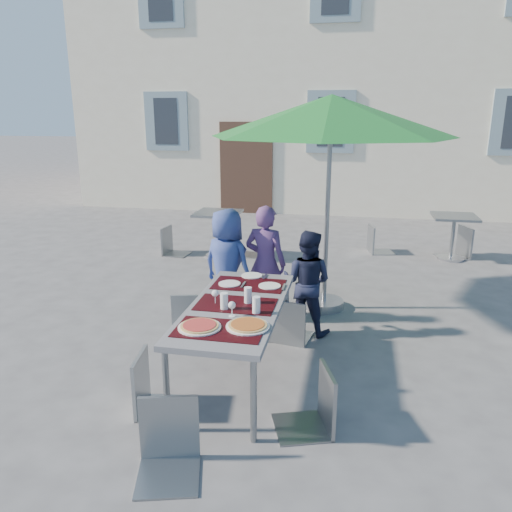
% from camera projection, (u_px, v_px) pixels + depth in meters
% --- Properties ---
extents(ground, '(90.00, 90.00, 0.00)m').
position_uv_depth(ground, '(280.00, 360.00, 5.04)').
color(ground, '#4C4D4F').
rests_on(ground, ground).
extents(building, '(13.60, 8.20, 11.10)m').
position_uv_depth(building, '(342.00, 26.00, 14.53)').
color(building, beige).
rests_on(building, ground).
extents(dining_table, '(0.80, 1.85, 0.76)m').
position_uv_depth(dining_table, '(236.00, 310.00, 4.48)').
color(dining_table, '#4F4F54').
rests_on(dining_table, ground).
extents(pizza_near_left, '(0.35, 0.35, 0.03)m').
position_uv_depth(pizza_near_left, '(199.00, 326.00, 3.96)').
color(pizza_near_left, white).
rests_on(pizza_near_left, dining_table).
extents(pizza_near_right, '(0.35, 0.35, 0.03)m').
position_uv_depth(pizza_near_right, '(248.00, 325.00, 3.98)').
color(pizza_near_right, white).
rests_on(pizza_near_right, dining_table).
extents(glassware, '(0.47, 0.39, 0.15)m').
position_uv_depth(glassware, '(239.00, 300.00, 4.34)').
color(glassware, silver).
rests_on(glassware, dining_table).
extents(place_settings, '(0.66, 0.52, 0.01)m').
position_uv_depth(place_settings, '(251.00, 282.00, 5.04)').
color(place_settings, white).
rests_on(place_settings, dining_table).
extents(child_0, '(0.77, 0.64, 1.34)m').
position_uv_depth(child_0, '(227.00, 265.00, 5.90)').
color(child_0, '#32448B').
rests_on(child_0, ground).
extents(child_1, '(0.56, 0.43, 1.39)m').
position_uv_depth(child_1, '(265.00, 263.00, 5.88)').
color(child_1, '#5C3874').
rests_on(child_1, ground).
extents(child_2, '(0.63, 0.46, 1.18)m').
position_uv_depth(child_2, '(307.00, 282.00, 5.54)').
color(child_2, '#181C35').
rests_on(child_2, ground).
extents(chair_0, '(0.56, 0.57, 1.03)m').
position_uv_depth(chair_0, '(193.00, 286.00, 5.36)').
color(chair_0, '#91989C').
rests_on(chair_0, ground).
extents(chair_1, '(0.41, 0.42, 0.88)m').
position_uv_depth(chair_1, '(254.00, 287.00, 5.62)').
color(chair_1, '#8E9599').
rests_on(chair_1, ground).
extents(chair_2, '(0.48, 0.48, 0.93)m').
position_uv_depth(chair_2, '(290.00, 294.00, 5.30)').
color(chair_2, gray).
rests_on(chair_2, ground).
extents(chair_3, '(0.48, 0.47, 0.94)m').
position_uv_depth(chair_3, '(151.00, 349.00, 4.05)').
color(chair_3, '#949B9F').
rests_on(chair_3, ground).
extents(chair_4, '(0.54, 0.53, 0.94)m').
position_uv_depth(chair_4, '(316.00, 365.00, 3.80)').
color(chair_4, gray).
rests_on(chair_4, ground).
extents(chair_5, '(0.52, 0.52, 0.95)m').
position_uv_depth(chair_5, '(166.00, 397.00, 3.36)').
color(chair_5, gray).
rests_on(chair_5, ground).
extents(patio_umbrella, '(2.88, 2.88, 2.61)m').
position_uv_depth(patio_umbrella, '(331.00, 117.00, 5.74)').
color(patio_umbrella, '#B6B8BF').
rests_on(patio_umbrella, ground).
extents(cafe_table_0, '(0.74, 0.74, 0.79)m').
position_uv_depth(cafe_table_0, '(218.00, 225.00, 8.50)').
color(cafe_table_0, '#B6B8BF').
rests_on(cafe_table_0, ground).
extents(bg_chair_l_0, '(0.45, 0.44, 0.92)m').
position_uv_depth(bg_chair_l_0, '(171.00, 224.00, 8.67)').
color(bg_chair_l_0, gray).
rests_on(bg_chair_l_0, ground).
extents(bg_chair_r_0, '(0.43, 0.43, 0.92)m').
position_uv_depth(bg_chair_r_0, '(256.00, 226.00, 8.56)').
color(bg_chair_r_0, gray).
rests_on(bg_chair_r_0, ground).
extents(cafe_table_1, '(0.71, 0.71, 0.76)m').
position_uv_depth(cafe_table_1, '(453.00, 229.00, 8.35)').
color(cafe_table_1, '#B6B8BF').
rests_on(cafe_table_1, ground).
extents(bg_chair_l_1, '(0.50, 0.49, 0.92)m').
position_uv_depth(bg_chair_l_1, '(377.00, 223.00, 8.77)').
color(bg_chair_l_1, '#92989D').
rests_on(bg_chair_l_1, ground).
extents(bg_chair_r_1, '(0.58, 0.58, 1.01)m').
position_uv_depth(bg_chair_r_1, '(461.00, 223.00, 8.45)').
color(bg_chair_r_1, gray).
rests_on(bg_chair_r_1, ground).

